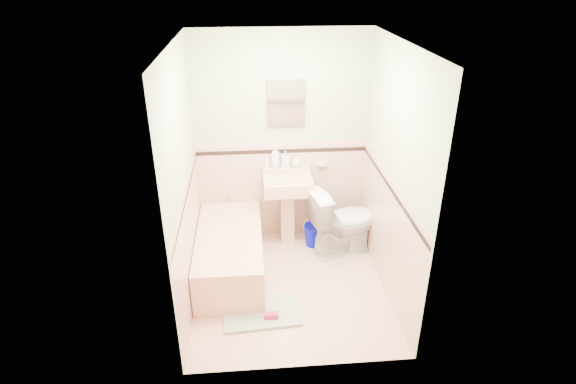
{
  "coord_description": "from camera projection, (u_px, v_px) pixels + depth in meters",
  "views": [
    {
      "loc": [
        -0.37,
        -4.0,
        3.11
      ],
      "look_at": [
        0.0,
        0.25,
        1.0
      ],
      "focal_mm": 29.19,
      "sensor_mm": 36.0,
      "label": 1
    }
  ],
  "objects": [
    {
      "name": "cap_left",
      "position": [
        186.0,
        187.0,
        4.36
      ],
      "size": [
        0.0,
        2.2,
        2.2
      ],
      "primitive_type": "plane",
      "rotation": [
        1.57,
        0.0,
        1.57
      ],
      "color": "#E3A490",
      "rests_on": "ground"
    },
    {
      "name": "accent_right",
      "position": [
        390.0,
        188.0,
        4.56
      ],
      "size": [
        0.0,
        2.2,
        2.2
      ],
      "primitive_type": "plane",
      "rotation": [
        1.57,
        0.0,
        -1.57
      ],
      "color": "black",
      "rests_on": "ground"
    },
    {
      "name": "tube",
      "position": [
        267.0,
        163.0,
        5.45
      ],
      "size": [
        0.04,
        0.04,
        0.12
      ],
      "primitive_type": "cylinder",
      "rotation": [
        0.0,
        0.0,
        -0.14
      ],
      "color": "white",
      "rests_on": "sink"
    },
    {
      "name": "soap_dish",
      "position": [
        321.0,
        164.0,
        5.54
      ],
      "size": [
        0.11,
        0.06,
        0.04
      ],
      "primitive_type": "cube",
      "color": "#DEA388",
      "rests_on": "wall_back"
    },
    {
      "name": "wainscot_back",
      "position": [
        282.0,
        191.0,
        5.69
      ],
      "size": [
        2.0,
        0.0,
        2.0
      ],
      "primitive_type": "plane",
      "rotation": [
        1.57,
        0.0,
        0.0
      ],
      "color": "beige",
      "rests_on": "ground"
    },
    {
      "name": "accent_back",
      "position": [
        282.0,
        151.0,
        5.45
      ],
      "size": [
        2.0,
        0.0,
        2.0
      ],
      "primitive_type": "plane",
      "rotation": [
        1.57,
        0.0,
        0.0
      ],
      "color": "black",
      "rests_on": "ground"
    },
    {
      "name": "wall_front",
      "position": [
        304.0,
        242.0,
        3.45
      ],
      "size": [
        2.5,
        0.0,
        2.5
      ],
      "primitive_type": "plane",
      "rotation": [
        -1.57,
        0.0,
        0.0
      ],
      "color": "#F4E2C7",
      "rests_on": "ground"
    },
    {
      "name": "cap_right",
      "position": [
        391.0,
        179.0,
        4.52
      ],
      "size": [
        0.0,
        2.2,
        2.2
      ],
      "primitive_type": "plane",
      "rotation": [
        1.57,
        0.0,
        -1.57
      ],
      "color": "#E3A490",
      "rests_on": "ground"
    },
    {
      "name": "soap_bottle_left",
      "position": [
        275.0,
        157.0,
        5.43
      ],
      "size": [
        0.11,
        0.11,
        0.26
      ],
      "primitive_type": "imported",
      "rotation": [
        0.0,
        0.0,
        0.07
      ],
      "color": "#B2B2B2",
      "rests_on": "sink"
    },
    {
      "name": "accent_front",
      "position": [
        303.0,
        256.0,
        3.52
      ],
      "size": [
        2.0,
        0.0,
        2.0
      ],
      "primitive_type": "plane",
      "rotation": [
        -1.57,
        0.0,
        0.0
      ],
      "color": "black",
      "rests_on": "ground"
    },
    {
      "name": "bucket",
      "position": [
        314.0,
        235.0,
        5.67
      ],
      "size": [
        0.29,
        0.29,
        0.26
      ],
      "primitive_type": null,
      "rotation": [
        0.0,
        0.0,
        0.12
      ],
      "color": "#0005B0",
      "rests_on": "floor"
    },
    {
      "name": "shoe",
      "position": [
        271.0,
        315.0,
        4.49
      ],
      "size": [
        0.14,
        0.06,
        0.05
      ],
      "primitive_type": "cube",
      "rotation": [
        0.0,
        0.0,
        -0.01
      ],
      "color": "#BF1E59",
      "rests_on": "bath_mat"
    },
    {
      "name": "cap_back",
      "position": [
        282.0,
        143.0,
        5.41
      ],
      "size": [
        2.0,
        0.0,
        2.0
      ],
      "primitive_type": "plane",
      "rotation": [
        1.57,
        0.0,
        0.0
      ],
      "color": "#E3A490",
      "rests_on": "ground"
    },
    {
      "name": "soap_bottle_right",
      "position": [
        296.0,
        161.0,
        5.48
      ],
      "size": [
        0.11,
        0.11,
        0.13
      ],
      "primitive_type": "imported",
      "rotation": [
        0.0,
        0.0,
        0.08
      ],
      "color": "#B2B2B2",
      "rests_on": "sink"
    },
    {
      "name": "toilet",
      "position": [
        343.0,
        221.0,
        5.42
      ],
      "size": [
        0.89,
        0.64,
        0.82
      ],
      "primitive_type": "imported",
      "rotation": [
        0.0,
        0.0,
        1.82
      ],
      "color": "white",
      "rests_on": "floor"
    },
    {
      "name": "wainscot_front",
      "position": [
        303.0,
        310.0,
        3.74
      ],
      "size": [
        2.0,
        0.0,
        2.0
      ],
      "primitive_type": "plane",
      "rotation": [
        -1.57,
        0.0,
        0.0
      ],
      "color": "beige",
      "rests_on": "ground"
    },
    {
      "name": "tub_faucet",
      "position": [
        230.0,
        192.0,
        5.59
      ],
      "size": [
        0.04,
        0.12,
        0.04
      ],
      "primitive_type": "cylinder",
      "rotation": [
        1.57,
        0.0,
        0.0
      ],
      "color": "silver",
      "rests_on": "wall_back"
    },
    {
      "name": "wall_back",
      "position": [
        282.0,
        140.0,
        5.41
      ],
      "size": [
        2.5,
        0.0,
        2.5
      ],
      "primitive_type": "plane",
      "rotation": [
        1.57,
        0.0,
        0.0
      ],
      "color": "#F4E2C7",
      "rests_on": "ground"
    },
    {
      "name": "soap_bottle_mid",
      "position": [
        285.0,
        159.0,
        5.45
      ],
      "size": [
        0.09,
        0.09,
        0.2
      ],
      "primitive_type": "imported",
      "rotation": [
        0.0,
        0.0,
        0.03
      ],
      "color": "#B2B2B2",
      "rests_on": "sink"
    },
    {
      "name": "bath_mat",
      "position": [
        261.0,
        312.0,
        4.6
      ],
      "size": [
        0.78,
        0.55,
        0.03
      ],
      "primitive_type": "cube",
      "rotation": [
        0.0,
        0.0,
        0.07
      ],
      "color": "#97AA8D",
      "rests_on": "floor"
    },
    {
      "name": "cap_front",
      "position": [
        304.0,
        245.0,
        3.48
      ],
      "size": [
        2.0,
        0.0,
        2.0
      ],
      "primitive_type": "plane",
      "rotation": [
        -1.57,
        0.0,
        0.0
      ],
      "color": "#E3A490",
      "rests_on": "ground"
    },
    {
      "name": "sink",
      "position": [
        288.0,
        211.0,
        5.56
      ],
      "size": [
        0.56,
        0.48,
        0.88
      ],
      "primitive_type": null,
      "color": "#DEA388",
      "rests_on": "floor"
    },
    {
      "name": "wainscot_left",
      "position": [
        191.0,
        243.0,
        4.64
      ],
      "size": [
        0.0,
        2.2,
        2.2
      ],
      "primitive_type": "plane",
      "rotation": [
        1.57,
        0.0,
        1.57
      ],
      "color": "beige",
      "rests_on": "ground"
    },
    {
      "name": "sink_faucet",
      "position": [
        287.0,
        167.0,
        5.46
      ],
      "size": [
        0.02,
        0.02,
        0.1
      ],
      "primitive_type": "cylinder",
      "color": "silver",
      "rests_on": "sink"
    },
    {
      "name": "wall_right",
      "position": [
        393.0,
        176.0,
        4.51
      ],
      "size": [
        0.0,
        2.5,
        2.5
      ],
      "primitive_type": "plane",
      "rotation": [
        1.57,
        0.0,
        -1.57
      ],
      "color": "#F4E2C7",
      "rests_on": "ground"
    },
    {
      "name": "accent_left",
      "position": [
        187.0,
        196.0,
        4.41
      ],
      "size": [
        0.0,
        2.2,
        2.2
      ],
      "primitive_type": "plane",
      "rotation": [
        1.57,
        0.0,
        1.57
      ],
      "color": "black",
      "rests_on": "ground"
    },
    {
      "name": "medicine_cabinet",
      "position": [
        286.0,
        103.0,
        5.19
      ],
      "size": [
        0.42,
        0.04,
        0.52
      ],
      "primitive_type": "cube",
      "color": "white",
      "rests_on": "wall_back"
    },
    {
      "name": "bathtub",
      "position": [
        230.0,
        254.0,
        5.13
      ],
      "size": [
        0.7,
        1.5,
        0.45
      ],
      "primitive_type": "cube",
      "color": "#DEA388",
      "rests_on": "floor"
    },
    {
      "name": "wainscot_right",
      "position": [
        386.0,
        234.0,
        4.79
      ],
      "size": [
        0.0,
        2.2,
        2.2
      ],
      "primitive_type": "plane",
      "rotation": [
        1.57,
        0.0,
        -1.57
      ],
      "color": "beige",
      "rests_on": "ground"
    },
    {
      "name": "ceiling",
      "position": [
        291.0,
        43.0,
        3.87
      ],
      "size": [
        2.2,
        2.2,
        0.0
      ],
      "primitive_type": "plane",
      "rotation": [
        3.14,
        0.0,
        0.0
      ],
      "color": "white",
      "rests_on": "ground"
    },
    {
      "name": "floor",
      "position": [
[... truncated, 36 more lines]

